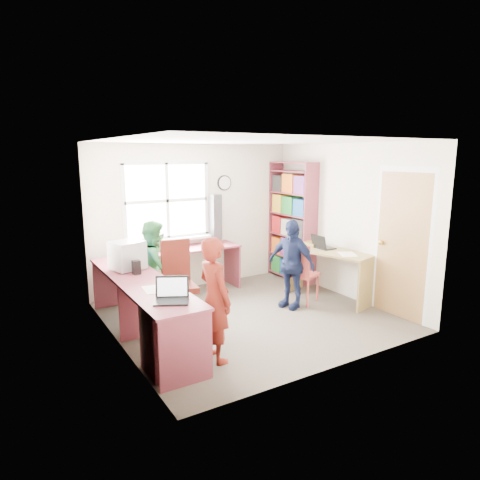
{
  "coord_description": "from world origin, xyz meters",
  "views": [
    {
      "loc": [
        -3.04,
        -4.77,
        2.23
      ],
      "look_at": [
        0.0,
        0.25,
        1.05
      ],
      "focal_mm": 32.0,
      "sensor_mm": 36.0,
      "label": 1
    }
  ],
  "objects": [
    {
      "name": "room",
      "position": [
        0.01,
        0.1,
        1.22
      ],
      "size": [
        3.64,
        3.44,
        2.44
      ],
      "color": "#494239",
      "rests_on": "ground"
    },
    {
      "name": "l_desk",
      "position": [
        -1.31,
        -0.28,
        0.46
      ],
      "size": [
        2.38,
        2.95,
        0.75
      ],
      "color": "brown",
      "rests_on": "ground"
    },
    {
      "name": "right_desk",
      "position": [
        1.49,
        0.01,
        0.56
      ],
      "size": [
        0.94,
        1.46,
        0.77
      ],
      "rotation": [
        0.0,
        0.0,
        0.26
      ],
      "color": "#A28B51",
      "rests_on": "ground"
    },
    {
      "name": "bookshelf",
      "position": [
        1.65,
        1.19,
        1.0
      ],
      "size": [
        0.3,
        1.02,
        2.1
      ],
      "color": "brown",
      "rests_on": "ground"
    },
    {
      "name": "swivel_chair",
      "position": [
        -0.86,
        0.46,
        0.47
      ],
      "size": [
        0.56,
        0.56,
        1.09
      ],
      "rotation": [
        0.0,
        0.0,
        -0.12
      ],
      "color": "black",
      "rests_on": "ground"
    },
    {
      "name": "wooden_chair",
      "position": [
        0.95,
        0.05,
        0.5
      ],
      "size": [
        0.53,
        0.53,
        0.93
      ],
      "rotation": [
        0.0,
        0.0,
        0.43
      ],
      "color": "#B9463D",
      "rests_on": "ground"
    },
    {
      "name": "crt_monitor",
      "position": [
        -1.5,
        0.6,
        0.94
      ],
      "size": [
        0.46,
        0.43,
        0.38
      ],
      "rotation": [
        0.0,
        0.0,
        0.27
      ],
      "color": "#A9AAAE",
      "rests_on": "l_desk"
    },
    {
      "name": "laptop_left",
      "position": [
        -1.47,
        -0.82,
        0.81
      ],
      "size": [
        0.44,
        0.42,
        0.24
      ],
      "rotation": [
        0.0,
        0.0,
        -0.48
      ],
      "color": "black",
      "rests_on": "l_desk"
    },
    {
      "name": "laptop_right",
      "position": [
        1.46,
        0.18,
        0.83
      ],
      "size": [
        0.27,
        0.32,
        0.22
      ],
      "rotation": [
        0.0,
        0.0,
        1.57
      ],
      "color": "black",
      "rests_on": "right_desk"
    },
    {
      "name": "speaker_a",
      "position": [
        -1.47,
        0.33,
        0.84
      ],
      "size": [
        0.09,
        0.09,
        0.18
      ],
      "rotation": [
        0.0,
        0.0,
        0.07
      ],
      "color": "black",
      "rests_on": "l_desk"
    },
    {
      "name": "speaker_b",
      "position": [
        -1.47,
        0.76,
        0.83
      ],
      "size": [
        0.1,
        0.1,
        0.16
      ],
      "rotation": [
        0.0,
        0.0,
        -0.29
      ],
      "color": "black",
      "rests_on": "l_desk"
    },
    {
      "name": "cd_tower",
      "position": [
        0.3,
        1.54,
        1.16
      ],
      "size": [
        0.17,
        0.16,
        0.83
      ],
      "rotation": [
        0.0,
        0.0,
        0.07
      ],
      "color": "black",
      "rests_on": "l_desk"
    },
    {
      "name": "game_box",
      "position": [
        1.49,
        0.43,
        0.8
      ],
      "size": [
        0.31,
        0.31,
        0.05
      ],
      "rotation": [
        0.0,
        0.0,
        0.13
      ],
      "color": "red",
      "rests_on": "right_desk"
    },
    {
      "name": "paper_a",
      "position": [
        -1.5,
        -0.37,
        0.75
      ],
      "size": [
        0.26,
        0.34,
        0.0
      ],
      "rotation": [
        0.0,
        0.0,
        -0.12
      ],
      "color": "white",
      "rests_on": "l_desk"
    },
    {
      "name": "paper_b",
      "position": [
        1.52,
        -0.33,
        0.78
      ],
      "size": [
        0.36,
        0.4,
        0.0
      ],
      "rotation": [
        0.0,
        0.0,
        -0.5
      ],
      "color": "white",
      "rests_on": "right_desk"
    },
    {
      "name": "potted_plant",
      "position": [
        -0.75,
        1.4,
        0.9
      ],
      "size": [
        0.17,
        0.13,
        0.29
      ],
      "primitive_type": "imported",
      "rotation": [
        0.0,
        0.0,
        0.03
      ],
      "color": "#29682F",
      "rests_on": "l_desk"
    },
    {
      "name": "person_red",
      "position": [
        -1.0,
        -0.88,
        0.69
      ],
      "size": [
        0.36,
        0.52,
        1.38
      ],
      "primitive_type": "imported",
      "rotation": [
        0.0,
        0.0,
        1.64
      ],
      "color": "maroon",
      "rests_on": "ground"
    },
    {
      "name": "person_green",
      "position": [
        -1.05,
        0.83,
        0.67
      ],
      "size": [
        0.71,
        0.79,
        1.33
      ],
      "primitive_type": "imported",
      "rotation": [
        0.0,
        0.0,
        1.19
      ],
      "color": "#317B3D",
      "rests_on": "ground"
    },
    {
      "name": "person_navy",
      "position": [
        0.74,
        0.03,
        0.65
      ],
      "size": [
        0.55,
        0.83,
        1.31
      ],
      "primitive_type": "imported",
      "rotation": [
        0.0,
        0.0,
        -1.24
      ],
      "color": "#131C3E",
      "rests_on": "ground"
    }
  ]
}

